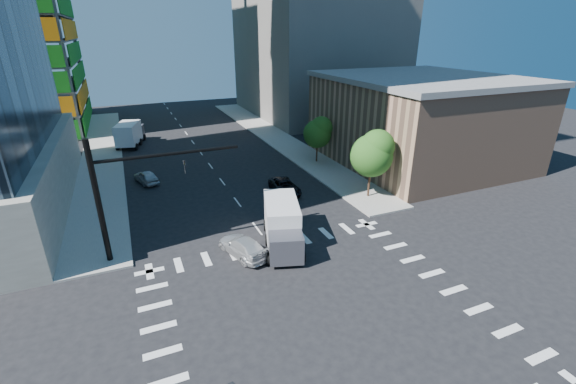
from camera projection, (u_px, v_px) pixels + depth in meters
ground at (324, 318)px, 22.55m from camera, size 160.00×160.00×0.00m
road_markings at (324, 318)px, 22.55m from camera, size 20.00×20.00×0.01m
sidewalk_ne at (275, 136)px, 60.96m from camera, size 5.00×60.00×0.15m
sidewalk_nw at (102, 155)px, 51.90m from camera, size 5.00×60.00×0.15m
commercial_building at (419, 119)px, 48.21m from camera, size 20.50×22.50×10.60m
bg_building_ne at (316, 40)px, 73.55m from camera, size 24.00×30.00×28.00m
signal_mast_nw at (120, 189)px, 26.55m from camera, size 10.20×0.40×9.00m
tree_south at (373, 153)px, 37.10m from camera, size 4.16×4.16×6.82m
tree_north at (319, 132)px, 47.65m from camera, size 3.54×3.52×5.78m
car_nb_far at (285, 186)px, 39.80m from camera, size 2.40×4.96×1.36m
car_sb_near at (243, 246)px, 28.69m from camera, size 3.27×5.19×1.40m
car_sb_mid at (146, 177)px, 42.33m from camera, size 2.81×4.44×1.41m
box_truck_near at (283, 229)px, 29.55m from camera, size 4.48×6.90×3.35m
box_truck_far at (131, 135)px, 56.12m from camera, size 4.48×7.07×3.44m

